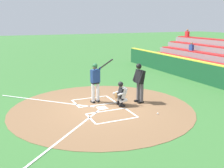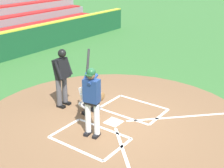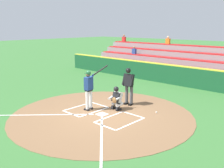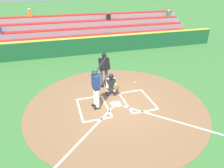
{
  "view_description": "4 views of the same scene",
  "coord_description": "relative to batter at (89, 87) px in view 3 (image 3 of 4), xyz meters",
  "views": [
    {
      "loc": [
        -10.24,
        4.1,
        3.8
      ],
      "look_at": [
        0.23,
        -0.59,
        0.99
      ],
      "focal_mm": 42.19,
      "sensor_mm": 36.0,
      "label": 1
    },
    {
      "loc": [
        6.33,
        4.56,
        4.29
      ],
      "look_at": [
        -0.44,
        -0.38,
        0.95
      ],
      "focal_mm": 49.84,
      "sensor_mm": 36.0,
      "label": 2
    },
    {
      "loc": [
        -7.62,
        7.48,
        3.84
      ],
      "look_at": [
        0.23,
        -0.9,
        1.2
      ],
      "focal_mm": 40.7,
      "sensor_mm": 36.0,
      "label": 3
    },
    {
      "loc": [
        2.4,
        7.34,
        4.96
      ],
      "look_at": [
        0.27,
        0.27,
        1.21
      ],
      "focal_mm": 32.27,
      "sensor_mm": 36.0,
      "label": 4
    }
  ],
  "objects": [
    {
      "name": "bleacher_stand",
      "position": [
        -0.87,
        -10.72,
        -0.25
      ],
      "size": [
        20.0,
        4.25,
        3.0
      ],
      "color": "gray",
      "rests_on": "ground"
    },
    {
      "name": "plate_umpire",
      "position": [
        -0.83,
        -1.86,
        -0.02
      ],
      "size": [
        0.6,
        0.45,
        1.86
      ],
      "color": "#4C4C51",
      "rests_on": "ground"
    },
    {
      "name": "batter",
      "position": [
        0.0,
        0.0,
        0.0
      ],
      "size": [
        0.86,
        0.85,
        2.13
      ],
      "color": "white",
      "rests_on": "ground"
    },
    {
      "name": "baseball",
      "position": [
        -2.55,
        -1.76,
        -1.06
      ],
      "size": [
        0.07,
        0.07,
        0.07
      ],
      "primitive_type": "sphere",
      "color": "white",
      "rests_on": "ground"
    },
    {
      "name": "catcher",
      "position": [
        -0.93,
        -0.86,
        -0.51
      ],
      "size": [
        0.59,
        0.66,
        1.13
      ],
      "color": "black",
      "rests_on": "ground"
    },
    {
      "name": "backstop_wall",
      "position": [
        -0.88,
        -7.45,
        -0.45
      ],
      "size": [
        22.0,
        0.36,
        1.31
      ],
      "color": "#19512D",
      "rests_on": "ground"
    },
    {
      "name": "home_plate_and_chalk",
      "position": [
        -0.88,
        0.93,
        -1.08
      ],
      "size": [
        7.93,
        4.91,
        0.01
      ],
      "color": "white",
      "rests_on": "dirt_circle"
    },
    {
      "name": "dirt_circle",
      "position": [
        -0.88,
        0.05,
        -1.09
      ],
      "size": [
        8.0,
        8.0,
        0.01
      ],
      "primitive_type": "cylinder",
      "color": "brown",
      "rests_on": "ground"
    },
    {
      "name": "ground_plane",
      "position": [
        -0.88,
        0.05,
        -1.1
      ],
      "size": [
        120.0,
        120.0,
        0.0
      ],
      "primitive_type": "plane",
      "color": "#387033"
    }
  ]
}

